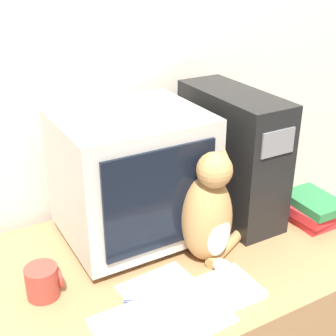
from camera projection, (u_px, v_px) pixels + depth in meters
The scene contains 9 objects.
wall_back at pixel (104, 63), 1.59m from camera, with size 7.00×0.05×2.50m.
crt_monitor at pixel (132, 176), 1.47m from camera, with size 0.44×0.39×0.42m.
computer_tower at pixel (231, 154), 1.61m from camera, with size 0.17×0.44×0.44m.
keyboard at pixel (180, 307), 1.23m from camera, with size 0.47×0.15×0.02m.
cat at pixel (209, 214), 1.37m from camera, with size 0.25×0.21×0.37m.
book_stack at pixel (312, 209), 1.61m from camera, with size 0.15×0.20×0.09m.
pen at pixel (152, 302), 1.26m from camera, with size 0.14×0.08×0.01m.
paper_sheet at pixel (174, 303), 1.26m from camera, with size 0.23×0.31×0.00m.
mug at pixel (43, 281), 1.27m from camera, with size 0.10×0.09×0.09m.
Camera 1 is at (-0.59, -0.67, 1.61)m, focal length 50.00 mm.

